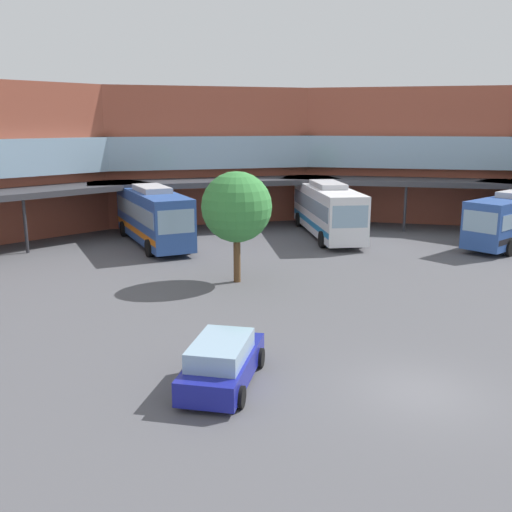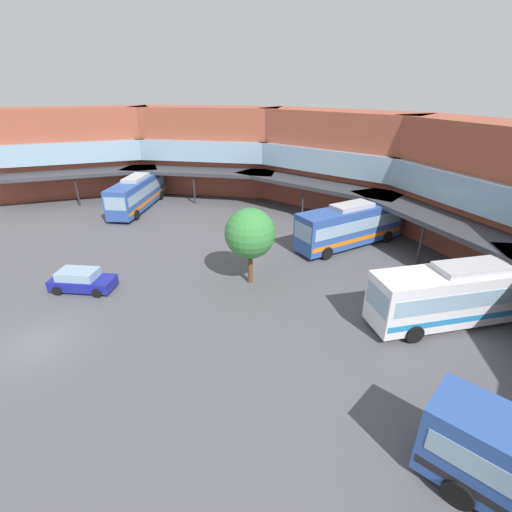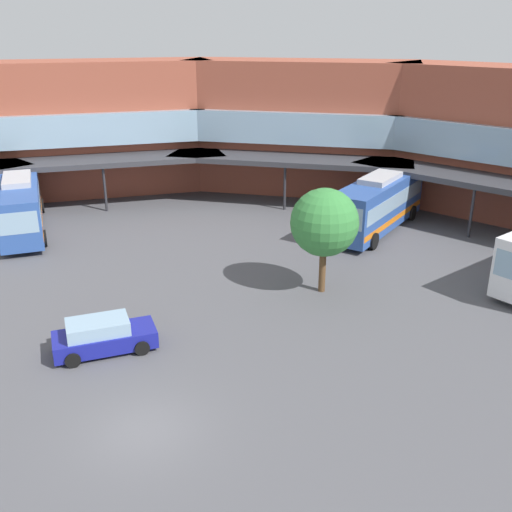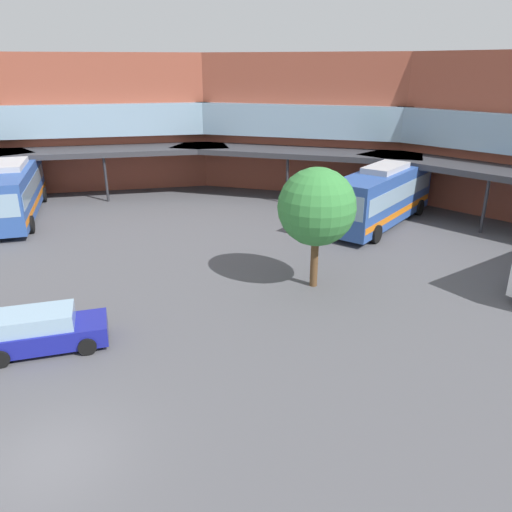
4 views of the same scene
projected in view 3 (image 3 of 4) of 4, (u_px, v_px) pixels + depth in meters
ground_plane at (144, 430)px, 20.79m from camera, size 118.07×118.07×0.00m
station_building at (356, 160)px, 37.29m from camera, size 76.37×39.26×10.75m
bus_0 at (378, 203)px, 40.25m from camera, size 3.65×10.78×3.94m
bus_1 at (20, 203)px, 40.34m from camera, size 10.19×9.64×3.83m
parked_car at (103, 336)px, 25.60m from camera, size 4.29×4.46×1.53m
plaza_tree at (324, 223)px, 30.26m from camera, size 3.58×3.58×5.69m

